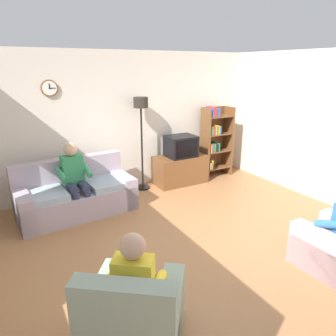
{
  "coord_description": "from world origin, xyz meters",
  "views": [
    {
      "loc": [
        -2.34,
        -3.22,
        2.41
      ],
      "look_at": [
        -0.18,
        0.64,
        0.98
      ],
      "focal_mm": 33.8,
      "sensor_mm": 36.0,
      "label": 1
    }
  ],
  "objects": [
    {
      "name": "tv_stand",
      "position": [
        1.01,
        2.25,
        0.3
      ],
      "size": [
        1.1,
        0.56,
        0.6
      ],
      "color": "brown",
      "rests_on": "ground_plane"
    },
    {
      "name": "person_on_couch",
      "position": [
        -1.3,
        1.76,
        0.7
      ],
      "size": [
        0.53,
        0.56,
        1.24
      ],
      "color": "#338C59",
      "rests_on": "ground_plane"
    },
    {
      "name": "floor_lamp",
      "position": [
        0.18,
        2.35,
        1.45
      ],
      "size": [
        0.28,
        0.28,
        1.85
      ],
      "color": "black",
      "rests_on": "ground_plane"
    },
    {
      "name": "tv",
      "position": [
        1.01,
        2.23,
        0.82
      ],
      "size": [
        0.6,
        0.49,
        0.44
      ],
      "color": "black",
      "rests_on": "tv_stand"
    },
    {
      "name": "ground_plane",
      "position": [
        0.0,
        0.0,
        0.0
      ],
      "size": [
        12.0,
        12.0,
        0.0
      ],
      "primitive_type": "plane",
      "color": "#9E6B42"
    },
    {
      "name": "person_in_left_armchair",
      "position": [
        -1.45,
        -1.05,
        0.6
      ],
      "size": [
        0.62,
        0.64,
        1.12
      ],
      "color": "yellow",
      "rests_on": "ground_plane"
    },
    {
      "name": "back_wall_assembly",
      "position": [
        -0.0,
        2.66,
        1.35
      ],
      "size": [
        6.2,
        0.17,
        2.7
      ],
      "color": "silver",
      "rests_on": "ground_plane"
    },
    {
      "name": "armchair_near_window",
      "position": [
        -1.5,
        -1.12,
        0.29
      ],
      "size": [
        1.17,
        1.18,
        0.9
      ],
      "color": "gray",
      "rests_on": "ground_plane"
    },
    {
      "name": "bookshelf",
      "position": [
        1.94,
        2.32,
        0.83
      ],
      "size": [
        0.68,
        0.36,
        1.58
      ],
      "color": "brown",
      "rests_on": "ground_plane"
    },
    {
      "name": "couch",
      "position": [
        -1.29,
        1.87,
        0.31
      ],
      "size": [
        1.96,
        1.02,
        0.9
      ],
      "color": "#A899A8",
      "rests_on": "ground_plane"
    }
  ]
}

